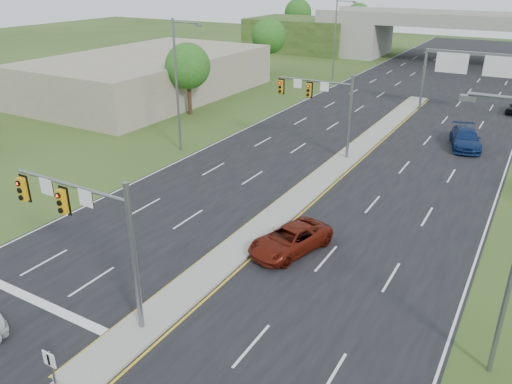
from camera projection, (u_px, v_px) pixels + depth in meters
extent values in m
plane|color=#284117|center=(142.00, 329.00, 21.90)|extent=(240.00, 240.00, 0.00)
cube|color=black|center=(382.00, 129.00, 49.55)|extent=(24.00, 160.00, 0.02)
cube|color=gray|center=(338.00, 165.00, 40.03)|extent=(2.00, 54.00, 0.16)
cube|color=gold|center=(324.00, 164.00, 40.59)|extent=(0.12, 54.00, 0.01)
cube|color=gold|center=(351.00, 169.00, 39.53)|extent=(0.12, 54.00, 0.01)
cube|color=silver|center=(278.00, 113.00, 54.96)|extent=(0.12, 160.00, 0.01)
cube|color=silver|center=(26.00, 296.00, 24.08)|extent=(10.50, 0.50, 0.01)
cylinder|color=slate|center=(134.00, 261.00, 20.47)|extent=(0.24, 0.24, 7.00)
cylinder|color=slate|center=(70.00, 185.00, 20.87)|extent=(6.50, 0.16, 0.16)
cube|color=#D89A0D|center=(62.00, 202.00, 21.13)|extent=(0.35, 0.25, 1.10)
cube|color=#D89A0D|center=(23.00, 189.00, 22.32)|extent=(0.35, 0.25, 1.10)
cube|color=black|center=(65.00, 200.00, 21.24)|extent=(0.55, 0.04, 1.30)
cube|color=black|center=(25.00, 188.00, 22.43)|extent=(0.55, 0.04, 1.30)
sphere|color=#FF0C05|center=(59.00, 195.00, 20.88)|extent=(0.20, 0.20, 0.20)
sphere|color=#FF0C05|center=(19.00, 183.00, 22.07)|extent=(0.20, 0.20, 0.20)
cube|color=white|center=(46.00, 187.00, 21.59)|extent=(0.75, 0.04, 0.75)
cube|color=white|center=(85.00, 198.00, 20.49)|extent=(0.75, 0.04, 0.75)
cylinder|color=slate|center=(350.00, 118.00, 40.23)|extent=(0.24, 0.24, 7.00)
cylinder|color=slate|center=(314.00, 81.00, 40.62)|extent=(6.50, 0.16, 0.16)
cube|color=#D89A0D|center=(309.00, 90.00, 40.88)|extent=(0.35, 0.25, 1.10)
cube|color=#D89A0D|center=(281.00, 87.00, 42.07)|extent=(0.35, 0.25, 1.10)
cube|color=black|center=(310.00, 90.00, 40.99)|extent=(0.55, 0.04, 1.30)
cube|color=black|center=(282.00, 86.00, 42.18)|extent=(0.55, 0.04, 1.30)
sphere|color=#FF0C05|center=(308.00, 86.00, 40.63)|extent=(0.20, 0.20, 0.20)
sphere|color=#FF0C05|center=(280.00, 83.00, 41.83)|extent=(0.20, 0.20, 0.20)
cube|color=white|center=(298.00, 84.00, 41.34)|extent=(0.75, 0.04, 0.75)
cube|color=white|center=(325.00, 87.00, 40.24)|extent=(0.75, 0.04, 0.75)
cylinder|color=slate|center=(54.00, 376.00, 17.89)|extent=(0.08, 0.08, 2.20)
cube|color=white|center=(49.00, 359.00, 17.53)|extent=(0.60, 0.04, 0.60)
cube|color=black|center=(48.00, 360.00, 17.50)|extent=(0.10, 0.02, 0.45)
cylinder|color=slate|center=(423.00, 80.00, 55.56)|extent=(0.28, 0.28, 6.60)
cube|color=slate|center=(483.00, 54.00, 51.67)|extent=(11.50, 0.35, 0.35)
cube|color=#0C571D|center=(452.00, 63.00, 53.26)|extent=(3.20, 0.08, 2.00)
cube|color=#0C571D|center=(501.00, 67.00, 51.06)|extent=(3.20, 0.08, 2.00)
cube|color=silver|center=(452.00, 63.00, 53.22)|extent=(3.30, 0.03, 2.10)
cube|color=silver|center=(501.00, 67.00, 51.02)|extent=(3.30, 0.03, 2.10)
cube|color=gray|center=(367.00, 39.00, 91.69)|extent=(6.00, 12.00, 6.00)
cube|color=#284117|center=(303.00, 34.00, 97.66)|extent=(20.00, 14.00, 6.00)
cube|color=gray|center=(469.00, 22.00, 82.43)|extent=(50.00, 12.00, 1.20)
cube|color=gray|center=(464.00, 18.00, 77.42)|extent=(50.00, 0.40, 0.90)
cube|color=gray|center=(475.00, 13.00, 86.58)|extent=(50.00, 0.40, 0.90)
cylinder|color=slate|center=(177.00, 87.00, 41.66)|extent=(0.20, 0.20, 11.00)
cylinder|color=slate|center=(185.00, 23.00, 38.98)|extent=(2.50, 0.12, 0.12)
cube|color=slate|center=(198.00, 25.00, 38.46)|extent=(0.50, 0.25, 0.18)
cylinder|color=slate|center=(335.00, 41.00, 69.32)|extent=(0.20, 0.20, 11.00)
cylinder|color=slate|center=(346.00, 1.00, 66.63)|extent=(2.50, 0.12, 0.12)
cube|color=slate|center=(355.00, 3.00, 66.12)|extent=(0.50, 0.25, 0.18)
cylinder|color=slate|center=(510.00, 98.00, 15.88)|extent=(2.50, 0.12, 0.12)
cube|color=slate|center=(468.00, 98.00, 16.51)|extent=(0.50, 0.25, 0.18)
cylinder|color=#382316|center=(189.00, 96.00, 53.97)|extent=(0.44, 0.44, 4.00)
sphere|color=#214B14|center=(188.00, 66.00, 52.67)|extent=(4.80, 4.80, 4.80)
cylinder|color=#382316|center=(268.00, 59.00, 75.51)|extent=(0.44, 0.44, 4.25)
sphere|color=#214B14|center=(269.00, 36.00, 74.13)|extent=(5.20, 5.20, 5.20)
cylinder|color=#382316|center=(297.00, 30.00, 112.70)|extent=(0.44, 0.44, 4.50)
sphere|color=#214B14|center=(298.00, 13.00, 111.24)|extent=(6.00, 6.00, 6.00)
cylinder|color=#382316|center=(357.00, 34.00, 106.32)|extent=(0.44, 0.44, 4.25)
sphere|color=#214B14|center=(358.00, 17.00, 104.94)|extent=(5.60, 5.60, 5.60)
cube|color=gray|center=(149.00, 75.00, 62.31)|extent=(18.00, 30.00, 5.00)
imported|color=#571308|center=(290.00, 239.00, 27.71)|extent=(3.75, 5.64, 1.44)
imported|color=#0C1F4D|center=(465.00, 138.00, 44.06)|extent=(3.68, 6.05, 1.64)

